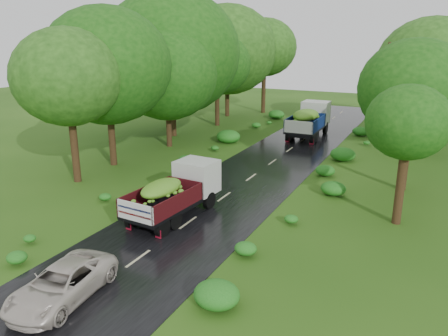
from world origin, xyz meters
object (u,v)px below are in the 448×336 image
Objects in this scene: car at (62,284)px; truck_far at (310,118)px; truck_near at (177,189)px; utility_pole at (384,91)px.

truck_far is at bearing 82.96° from car.
truck_near is 0.85× the size of truck_far.
truck_far reaches higher than truck_near.
utility_pole reaches higher than truck_near.
truck_far is 28.99m from car.
truck_far is at bearing 91.68° from truck_near.
utility_pole reaches higher than car.
truck_near is 1.39× the size of car.
truck_far reaches higher than car.
car is (-0.63, -28.97, -1.04)m from truck_far.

